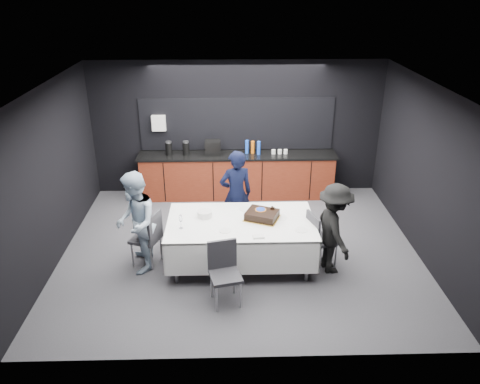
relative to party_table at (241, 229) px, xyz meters
name	(u,v)px	position (x,y,z in m)	size (l,w,h in m)	color
ground	(240,250)	(0.00, 0.40, -0.64)	(6.00, 6.00, 0.00)	#46454B
room_shell	(240,148)	(0.00, 0.40, 1.22)	(6.04, 5.04, 2.82)	white
kitchenette	(237,172)	(-0.02, 2.62, -0.10)	(4.10, 0.64, 2.05)	#5A1C0E
party_table	(241,229)	(0.00, 0.00, 0.00)	(2.32, 1.32, 0.78)	#99999E
cake_assembly	(262,215)	(0.34, 0.07, 0.20)	(0.63, 0.58, 0.16)	gold
plate_stack	(205,214)	(-0.58, 0.16, 0.19)	(0.24, 0.24, 0.10)	white
loose_plate_near	(225,230)	(-0.25, -0.31, 0.14)	(0.18, 0.18, 0.01)	white
loose_plate_right_a	(280,217)	(0.63, 0.10, 0.14)	(0.22, 0.22, 0.01)	white
loose_plate_right_b	(301,230)	(0.91, -0.32, 0.14)	(0.19, 0.19, 0.01)	white
loose_plate_far	(245,209)	(0.08, 0.40, 0.14)	(0.19, 0.19, 0.01)	white
fork_pile	(258,237)	(0.24, -0.52, 0.15)	(0.17, 0.10, 0.03)	white
champagne_flute	(181,219)	(-0.92, -0.21, 0.30)	(0.06, 0.06, 0.22)	white
chair_left	(150,235)	(-1.46, 0.03, -0.11)	(0.54, 0.54, 0.92)	#2E2D33
chair_right	(318,236)	(1.23, -0.08, -0.11)	(0.53, 0.53, 0.92)	#2E2D33
chair_near	(224,268)	(-0.27, -0.94, -0.11)	(0.51, 0.51, 0.92)	#2E2D33
person_center	(236,194)	(-0.06, 0.93, 0.17)	(0.59, 0.39, 1.62)	black
person_left	(136,223)	(-1.63, -0.09, 0.18)	(0.80, 0.62, 1.64)	#A7BDD3
person_right	(334,229)	(1.43, -0.22, 0.10)	(0.95, 0.55, 1.48)	black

